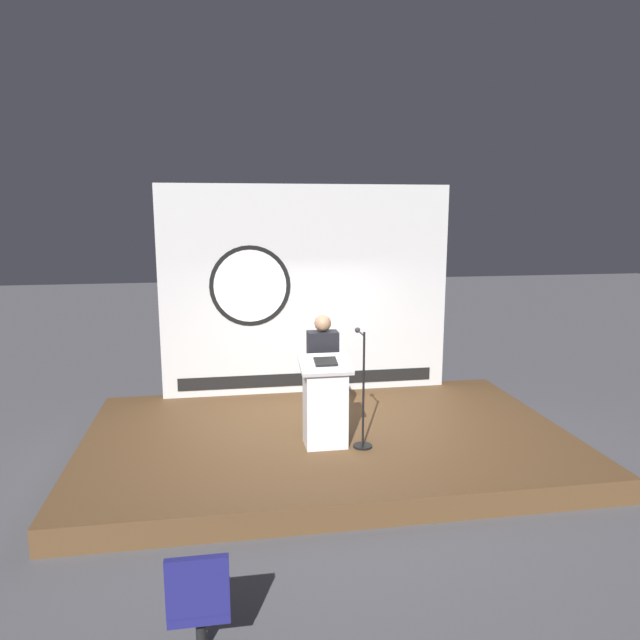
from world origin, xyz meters
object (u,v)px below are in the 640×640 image
podium (325,403)px  audience_chair_left (199,598)px  speaker_person (323,373)px  microphone_stand (362,406)px

podium → audience_chair_left: (-1.46, -3.09, -0.36)m
speaker_person → audience_chair_left: bearing=-113.0°
podium → speaker_person: bearing=84.1°
microphone_stand → audience_chair_left: bearing=-122.7°
podium → audience_chair_left: podium is taller
microphone_stand → audience_chair_left: 3.57m
microphone_stand → podium: bearing=167.6°
podium → audience_chair_left: 3.44m
podium → microphone_stand: (0.45, -0.10, -0.03)m
speaker_person → microphone_stand: (0.40, -0.58, -0.29)m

